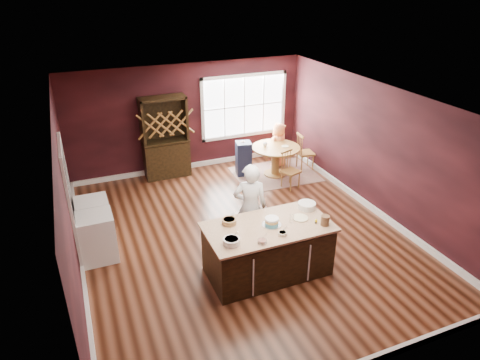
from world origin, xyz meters
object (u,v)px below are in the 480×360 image
Objects in this scene: kitchen_island at (268,250)px; chair_east at (306,151)px; toddler at (242,144)px; baker at (250,207)px; dryer at (94,220)px; hutch at (165,138)px; chair_south at (291,170)px; chair_north at (275,143)px; washer at (97,237)px; high_chair at (244,158)px; dining_table at (276,155)px; seated_woman at (278,145)px; layer_cake at (272,221)px.

kitchen_island is 2.12× the size of chair_east.
kitchen_island is 8.00× the size of toddler.
baker is 2.98m from dryer.
chair_east is 3.57m from hutch.
chair_north reaches higher than chair_south.
chair_north is 1.14× the size of washer.
chair_east reaches higher than high_chair.
washer is (-1.96, -2.94, -0.57)m from hutch.
chair_east is at bearing -117.17° from baker.
dining_table is 0.71× the size of baker.
dining_table is at bearing 32.02° from seated_woman.
baker is at bearing -110.17° from toddler.
seated_woman is (-0.56, 0.44, 0.10)m from chair_east.
toddler is (1.13, 3.81, 0.37)m from kitchen_island.
baker is at bearing 140.96° from chair_east.
chair_east is 1.69m from toddler.
dining_table is 0.56m from seated_woman.
baker is 2.75m from washer.
dryer reaches higher than dining_table.
chair_north is at bearing 64.09° from dining_table.
chair_east is 1.17m from chair_south.
chair_south is 1.32m from high_chair.
high_chair reaches higher than washer.
kitchen_island reaches higher than washer.
dryer is at bearing -10.75° from chair_north.
layer_cake is at bearing 9.34° from kitchen_island.
toddler reaches higher than chair_south.
chair_south is 0.45× the size of hutch.
chair_east reaches higher than toddler.
hutch is at bearing -61.27° from baker.
chair_south is 1.64m from chair_north.
layer_cake reaches higher than chair_north.
dryer is (-2.63, 1.34, -0.41)m from baker.
kitchen_island reaches higher than high_chair.
layer_cake reaches higher than kitchen_island.
chair_north is at bearing 61.99° from kitchen_island.
high_chair is (-0.75, 1.09, -0.00)m from chair_south.
kitchen_island is at bearing -118.49° from dining_table.
layer_cake is 4.48m from seated_woman.
seated_woman is 1.31× the size of high_chair.
high_chair is 1.99m from hutch.
baker reaches higher than seated_woman.
chair_east is at bearing -15.58° from hutch.
high_chair is 3.47× the size of toddler.
dining_table is 1.40× the size of dryer.
baker reaches higher than chair_north.
high_chair is at bearing -20.20° from hutch.
seated_woman reaches higher than dining_table.
dining_table is 1.36× the size of washer.
layer_cake is 1.22× the size of toddler.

